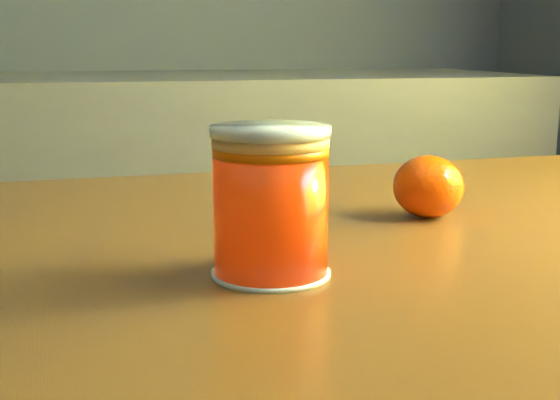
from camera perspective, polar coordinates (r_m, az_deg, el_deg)
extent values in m
cube|color=brown|center=(0.70, 7.02, -4.31)|extent=(1.12, 0.81, 0.04)
cylinder|color=#F12F04|center=(0.56, -0.68, -0.89)|extent=(0.08, 0.08, 0.09)
cylinder|color=#FFB868|center=(0.55, -0.69, 4.30)|extent=(0.08, 0.08, 0.01)
cylinder|color=silver|center=(0.55, -0.70, 4.97)|extent=(0.09, 0.09, 0.01)
ellipsoid|color=#E54504|center=(0.58, -1.22, -2.44)|extent=(0.07, 0.07, 0.05)
ellipsoid|color=#E54504|center=(0.77, 10.80, 0.98)|extent=(0.09, 0.09, 0.06)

